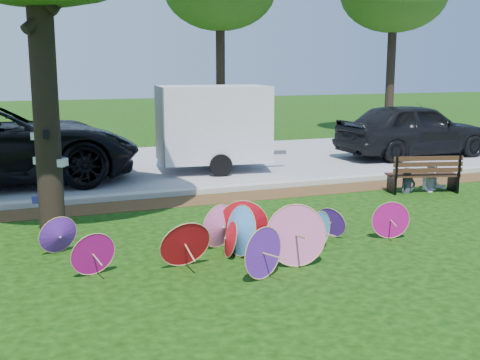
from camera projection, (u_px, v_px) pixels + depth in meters
The scene contains 10 objects.
ground at pixel (257, 267), 8.80m from camera, with size 90.00×90.00×0.00m, color black.
mulch_strip at pixel (176, 202), 12.92m from camera, with size 90.00×1.00×0.01m, color #472D16.
curb at pixel (168, 193), 13.55m from camera, with size 90.00×0.30×0.12m, color #B7B5AD.
street at pixel (132, 167), 17.36m from camera, with size 90.00×8.00×0.01m, color gray.
parasol_pile at pixel (247, 232), 9.25m from camera, with size 5.98×2.62×0.94m.
dark_pickup at pixel (413, 130), 19.16m from camera, with size 2.05×5.09×1.73m, color black.
cargo_trailer at pixel (213, 123), 16.51m from camera, with size 2.92×1.85×2.64m, color silver.
park_bench at pixel (422, 174), 13.89m from camera, with size 1.66×0.63×0.87m, color black, non-canonical shape.
person_left at pixel (409, 169), 13.79m from camera, with size 0.41×0.27×1.13m, color #323844.
person_right at pixel (434, 162), 14.01m from camera, with size 0.65×0.51×1.34m, color silver.
Camera 1 is at (-3.26, -7.74, 2.91)m, focal length 45.00 mm.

